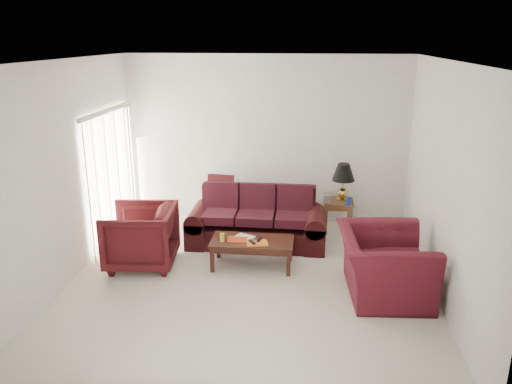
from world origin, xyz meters
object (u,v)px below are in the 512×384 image
(armchair_left, at_px, (141,237))
(sofa, at_px, (257,218))
(coffee_table, at_px, (252,253))
(armchair_right, at_px, (384,264))
(end_table, at_px, (338,216))
(floor_lamp, at_px, (146,182))

(armchair_left, bearing_deg, sofa, 115.65)
(sofa, distance_m, coffee_table, 0.88)
(armchair_left, distance_m, armchair_right, 3.49)
(armchair_right, bearing_deg, armchair_left, 77.75)
(end_table, bearing_deg, floor_lamp, -178.92)
(armchair_right, bearing_deg, coffee_table, 66.71)
(end_table, relative_size, armchair_right, 0.43)
(sofa, bearing_deg, floor_lamp, 163.45)
(armchair_left, bearing_deg, floor_lamp, -170.53)
(armchair_right, height_order, coffee_table, armchair_right)
(sofa, bearing_deg, armchair_left, -147.46)
(end_table, xyz_separation_m, floor_lamp, (-3.40, -0.06, 0.53))
(end_table, bearing_deg, armchair_left, -150.05)
(sofa, height_order, armchair_right, sofa)
(end_table, relative_size, armchair_left, 0.56)
(end_table, xyz_separation_m, armchair_left, (-2.96, -1.71, 0.18))
(sofa, xyz_separation_m, coffee_table, (0.03, -0.84, -0.24))
(sofa, distance_m, floor_lamp, 2.19)
(sofa, relative_size, armchair_left, 2.22)
(end_table, relative_size, coffee_table, 0.46)
(floor_lamp, relative_size, armchair_left, 1.62)
(end_table, bearing_deg, coffee_table, -130.03)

